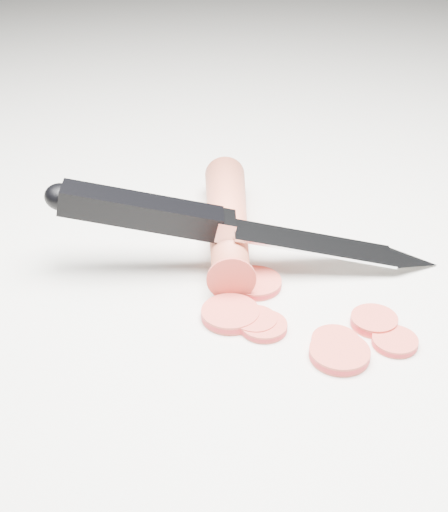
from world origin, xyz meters
name	(u,v)px	position (x,y,z in m)	size (l,w,h in m)	color
ground	(291,278)	(0.00, 0.00, 0.00)	(2.40, 2.40, 0.00)	silver
carrot	(228,221)	(-0.03, 0.07, 0.02)	(0.03, 0.03, 0.17)	#DF5B3D
carrot_slice_0	(230,314)	(-0.06, -0.03, 0.00)	(0.04, 0.04, 0.01)	#CF3E31
carrot_slice_1	(339,353)	(-0.01, -0.10, 0.00)	(0.04, 0.04, 0.01)	#CF3E31
carrot_slice_2	(264,326)	(-0.04, -0.05, 0.00)	(0.03, 0.03, 0.01)	#CF3E31
carrot_slice_3	(395,342)	(0.03, -0.10, 0.00)	(0.03, 0.03, 0.01)	#CF3E31
carrot_slice_4	(374,321)	(0.03, -0.07, 0.00)	(0.03, 0.03, 0.01)	#CF3E31
carrot_slice_5	(255,283)	(-0.03, 0.00, 0.00)	(0.04, 0.04, 0.01)	#CF3E31
carrot_slice_6	(335,342)	(0.00, -0.08, 0.00)	(0.03, 0.03, 0.01)	#CF3E31
carrot_slice_7	(255,321)	(-0.05, -0.05, 0.00)	(0.03, 0.03, 0.01)	#CF3E31
kitchen_knife	(248,225)	(-0.03, 0.03, 0.04)	(0.30, 0.12, 0.08)	silver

